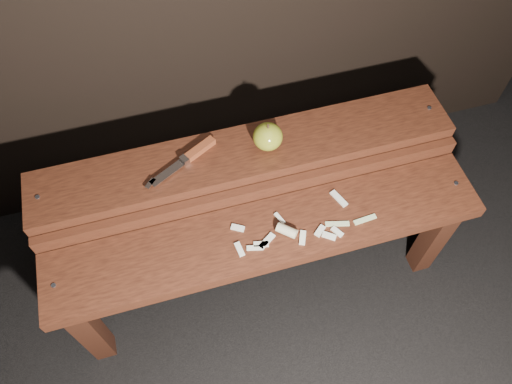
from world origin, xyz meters
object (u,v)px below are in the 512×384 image
object	(u,v)px
knife	(192,155)
bench_rear_tier	(246,169)
apple	(268,137)
bench_front_tier	(268,246)

from	to	relation	value
knife	bench_rear_tier	bearing A→B (deg)	-8.15
bench_rear_tier	knife	xyz separation A→B (m)	(-0.15, 0.02, 0.10)
bench_rear_tier	knife	size ratio (longest dim) A/B	5.58
bench_rear_tier	apple	size ratio (longest dim) A/B	13.89
bench_front_tier	knife	size ratio (longest dim) A/B	5.58
apple	knife	xyz separation A→B (m)	(-0.21, 0.02, -0.03)
bench_rear_tier	knife	distance (m)	0.18
apple	knife	world-z (taller)	apple
bench_front_tier	bench_rear_tier	distance (m)	0.23
bench_front_tier	bench_rear_tier	bearing A→B (deg)	90.00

